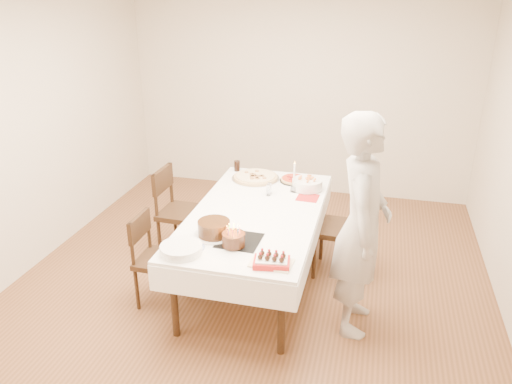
% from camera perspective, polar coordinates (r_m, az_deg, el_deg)
% --- Properties ---
extents(floor, '(5.00, 5.00, 0.00)m').
position_cam_1_polar(floor, '(4.89, -0.57, -10.56)').
color(floor, brown).
rests_on(floor, ground).
extents(wall_back, '(4.50, 0.04, 2.70)m').
position_cam_1_polar(wall_back, '(6.66, 4.98, 11.21)').
color(wall_back, beige).
rests_on(wall_back, floor).
extents(wall_front, '(4.50, 0.04, 2.70)m').
position_cam_1_polar(wall_front, '(2.23, -17.94, -15.60)').
color(wall_front, beige).
rests_on(wall_front, floor).
extents(wall_left, '(0.04, 5.00, 2.70)m').
position_cam_1_polar(wall_left, '(5.31, -24.97, 6.09)').
color(wall_left, beige).
rests_on(wall_left, floor).
extents(dining_table, '(1.57, 2.33, 0.75)m').
position_cam_1_polar(dining_table, '(4.75, -0.00, -6.31)').
color(dining_table, white).
rests_on(dining_table, floor).
extents(chair_right_savory, '(0.52, 0.52, 0.96)m').
position_cam_1_polar(chair_right_savory, '(4.92, 9.43, -4.15)').
color(chair_right_savory, '#321E10').
rests_on(chair_right_savory, floor).
extents(chair_left_savory, '(0.50, 0.50, 0.95)m').
position_cam_1_polar(chair_left_savory, '(5.24, -8.38, -2.36)').
color(chair_left_savory, '#321E10').
rests_on(chair_left_savory, floor).
extents(chair_left_dessert, '(0.44, 0.44, 0.85)m').
position_cam_1_polar(chair_left_dessert, '(4.52, -10.79, -7.66)').
color(chair_left_dessert, '#321E10').
rests_on(chair_left_dessert, floor).
extents(person, '(0.45, 0.68, 1.84)m').
position_cam_1_polar(person, '(4.02, 11.97, -3.82)').
color(person, '#B4AEAA').
rests_on(person, floor).
extents(pizza_white, '(0.57, 0.57, 0.04)m').
position_cam_1_polar(pizza_white, '(5.31, -0.05, 1.71)').
color(pizza_white, beige).
rests_on(pizza_white, dining_table).
extents(pizza_pepperoni, '(0.32, 0.32, 0.04)m').
position_cam_1_polar(pizza_pepperoni, '(5.27, 4.32, 1.44)').
color(pizza_pepperoni, red).
rests_on(pizza_pepperoni, dining_table).
extents(red_placemat, '(0.22, 0.22, 0.01)m').
position_cam_1_polar(red_placemat, '(4.89, 5.93, -0.66)').
color(red_placemat, '#B21E1E').
rests_on(red_placemat, dining_table).
extents(pasta_bowl, '(0.37, 0.37, 0.10)m').
position_cam_1_polar(pasta_bowl, '(5.06, 5.88, 0.90)').
color(pasta_bowl, white).
rests_on(pasta_bowl, dining_table).
extents(taper_candle, '(0.08, 0.08, 0.32)m').
position_cam_1_polar(taper_candle, '(4.96, 4.39, 1.78)').
color(taper_candle, white).
rests_on(taper_candle, dining_table).
extents(shaker_pair, '(0.12, 0.12, 0.12)m').
position_cam_1_polar(shaker_pair, '(4.89, 1.43, 0.22)').
color(shaker_pair, white).
rests_on(shaker_pair, dining_table).
extents(cola_glass, '(0.07, 0.07, 0.12)m').
position_cam_1_polar(cola_glass, '(5.54, -2.18, 3.00)').
color(cola_glass, black).
rests_on(cola_glass, dining_table).
extents(layer_cake, '(0.37, 0.37, 0.13)m').
position_cam_1_polar(layer_cake, '(4.14, -4.82, -4.18)').
color(layer_cake, '#331C0C').
rests_on(layer_cake, dining_table).
extents(cake_board, '(0.35, 0.35, 0.01)m').
position_cam_1_polar(cake_board, '(4.08, -1.91, -5.60)').
color(cake_board, black).
rests_on(cake_board, dining_table).
extents(birthday_cake, '(0.23, 0.23, 0.17)m').
position_cam_1_polar(birthday_cake, '(3.95, -2.59, -4.99)').
color(birthday_cake, '#361A0E').
rests_on(birthday_cake, dining_table).
extents(strawberry_box, '(0.29, 0.22, 0.07)m').
position_cam_1_polar(strawberry_box, '(3.73, 1.80, -7.93)').
color(strawberry_box, '#B01714').
rests_on(strawberry_box, dining_table).
extents(box_lid, '(0.33, 0.23, 0.03)m').
position_cam_1_polar(box_lid, '(3.77, 1.77, -8.19)').
color(box_lid, beige).
rests_on(box_lid, dining_table).
extents(plate_stack, '(0.39, 0.39, 0.07)m').
position_cam_1_polar(plate_stack, '(3.93, -8.54, -6.45)').
color(plate_stack, white).
rests_on(plate_stack, dining_table).
extents(china_plate, '(0.30, 0.30, 0.01)m').
position_cam_1_polar(china_plate, '(4.00, -7.51, -6.31)').
color(china_plate, white).
rests_on(china_plate, dining_table).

